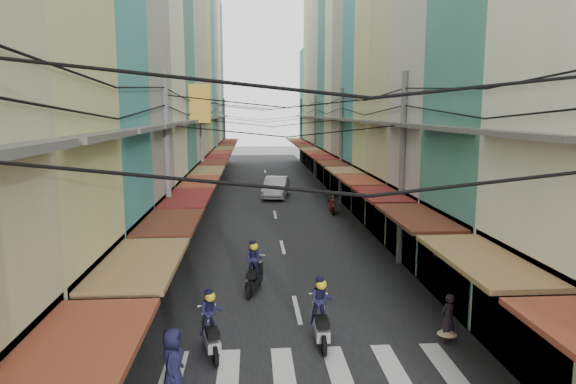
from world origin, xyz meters
name	(u,v)px	position (x,y,z in m)	size (l,w,h in m)	color
ground	(292,290)	(0.00, 0.00, 0.00)	(160.00, 160.00, 0.00)	slate
road	(271,199)	(0.00, 20.00, 0.01)	(10.00, 80.00, 0.02)	black
sidewalk_left	(185,200)	(-6.50, 20.00, 0.03)	(3.00, 80.00, 0.06)	slate
sidewalk_right	(356,198)	(6.50, 20.00, 0.03)	(3.00, 80.00, 0.06)	slate
crosswalk	(311,369)	(0.00, -6.00, 0.03)	(7.55, 2.40, 0.01)	silver
building_row_left	(151,61)	(-7.92, 16.56, 9.78)	(7.80, 67.67, 23.70)	beige
building_row_right	(391,68)	(7.92, 16.45, 9.41)	(7.80, 68.98, 22.59)	teal
utility_poles	(274,111)	(0.00, 15.01, 6.59)	(10.20, 66.13, 8.20)	slate
white_car	(276,197)	(0.39, 20.80, 0.00)	(5.58, 2.19, 1.97)	silver
bicycle	(459,297)	(5.86, -1.23, 0.00)	(0.61, 1.63, 1.12)	black
moving_scooters	(282,281)	(-0.42, -0.72, 0.58)	(6.76, 21.18, 1.97)	black
parked_scooters	(473,320)	(4.99, -4.32, 0.47)	(12.39, 15.95, 1.01)	black
pedestrians	(189,248)	(-4.03, 2.31, 1.03)	(11.27, 20.09, 2.24)	black
market_umbrella	(462,248)	(5.71, -1.64, 1.92)	(2.07, 2.07, 2.18)	#B2B2B7
traffic_sign	(435,234)	(5.30, -0.11, 2.04)	(0.10, 0.62, 2.81)	slate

